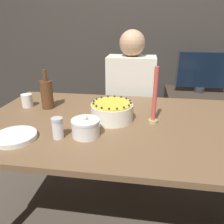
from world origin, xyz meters
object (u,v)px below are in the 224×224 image
Objects in this scene: sugar_bowl at (86,128)px; sugar_shaker at (58,128)px; candle at (154,101)px; person_man_blue_shirt at (130,112)px; cake at (112,111)px; tv_monitor at (202,71)px; bottle at (47,94)px.

sugar_bowl is 0.14m from sugar_shaker.
candle is 0.77m from person_man_blue_shirt.
sugar_bowl is 0.93m from person_man_blue_shirt.
cake reaches higher than sugar_bowl.
candle is at bearing -1.76° from cake.
tv_monitor reaches higher than cake.
candle is (0.24, -0.01, 0.08)m from cake.
person_man_blue_shirt is at bearing 84.37° from cake.
tv_monitor is (0.74, 1.09, 0.03)m from cake.
person_man_blue_shirt is 2.54× the size of tv_monitor.
cake is 0.95× the size of bottle.
candle reaches higher than tv_monitor.
bottle is at bearing 119.87° from sugar_shaker.
bottle reaches higher than sugar_bowl.
sugar_shaker is 1.00m from person_man_blue_shirt.
sugar_shaker is 0.33× the size of candle.
tv_monitor is at bearing 57.21° from sugar_bowl.
cake is 0.72m from person_man_blue_shirt.
tv_monitor is (1.19, 0.96, -0.01)m from bottle.
sugar_shaker is at bearing -162.94° from sugar_bowl.
sugar_bowl is 0.11× the size of person_man_blue_shirt.
sugar_bowl is 0.44× the size of candle.
sugar_shaker is at bearing -152.11° from candle.
person_man_blue_shirt reaches higher than sugar_bowl.
cake reaches higher than sugar_shaker.
sugar_bowl is at bearing -115.12° from cake.
sugar_bowl is (-0.10, -0.22, -0.01)m from cake.
person_man_blue_shirt is at bearing 45.93° from bottle.
sugar_shaker is 0.54m from candle.
candle is at bearing 31.58° from sugar_bowl.
candle reaches higher than bottle.
cake is 0.47m from bottle.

